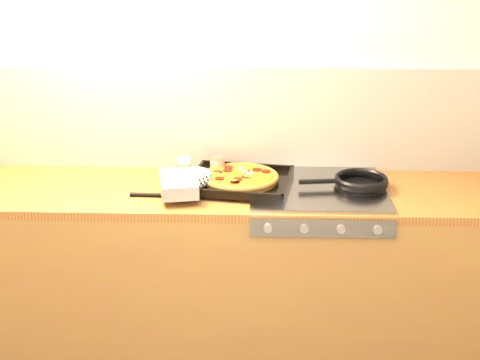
{
  "coord_description": "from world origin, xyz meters",
  "views": [
    {
      "loc": [
        0.2,
        -1.72,
        1.99
      ],
      "look_at": [
        0.1,
        1.08,
        0.95
      ],
      "focal_mm": 50.0,
      "sensor_mm": 36.0,
      "label": 1
    }
  ],
  "objects_px": {
    "pizza_on_tray": "(224,179)",
    "tomato_can": "(217,167)",
    "juice_glass": "(184,169)",
    "frying_pan": "(360,182)"
  },
  "relations": [
    {
      "from": "pizza_on_tray",
      "to": "tomato_can",
      "type": "distance_m",
      "value": 0.17
    },
    {
      "from": "pizza_on_tray",
      "to": "tomato_can",
      "type": "xyz_separation_m",
      "value": [
        -0.04,
        0.16,
        0.0
      ]
    },
    {
      "from": "frying_pan",
      "to": "juice_glass",
      "type": "relative_size",
      "value": 3.87
    },
    {
      "from": "pizza_on_tray",
      "to": "tomato_can",
      "type": "height_order",
      "value": "tomato_can"
    },
    {
      "from": "pizza_on_tray",
      "to": "frying_pan",
      "type": "distance_m",
      "value": 0.61
    },
    {
      "from": "pizza_on_tray",
      "to": "frying_pan",
      "type": "relative_size",
      "value": 1.48
    },
    {
      "from": "pizza_on_tray",
      "to": "juice_glass",
      "type": "height_order",
      "value": "juice_glass"
    },
    {
      "from": "juice_glass",
      "to": "tomato_can",
      "type": "bearing_deg",
      "value": 16.48
    },
    {
      "from": "pizza_on_tray",
      "to": "tomato_can",
      "type": "relative_size",
      "value": 6.26
    },
    {
      "from": "pizza_on_tray",
      "to": "juice_glass",
      "type": "distance_m",
      "value": 0.22
    }
  ]
}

